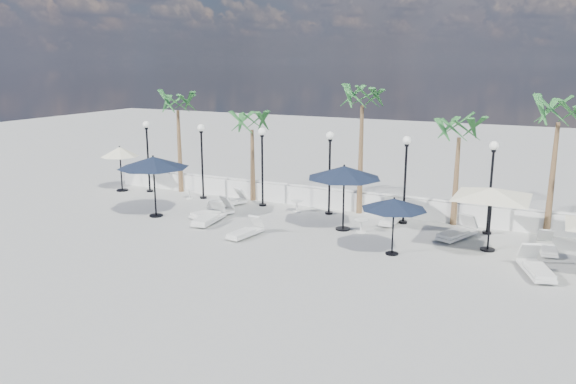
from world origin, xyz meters
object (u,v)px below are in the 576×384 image
at_px(lounger_5, 457,232).
at_px(parasol_navy_right, 394,204).
at_px(lounger_0, 228,201).
at_px(lounger_7, 536,268).
at_px(lounger_1, 209,217).
at_px(lounger_3, 213,212).
at_px(lounger_2, 246,231).
at_px(parasol_cream_small, 120,152).
at_px(lounger_4, 391,219).
at_px(lounger_6, 547,247).
at_px(parasol_cream_sq_a, 493,188).
at_px(parasol_navy_left, 153,163).
at_px(parasol_navy_mid, 344,173).

distance_m(lounger_5, parasol_navy_right, 3.83).
bearing_deg(lounger_0, lounger_7, 10.58).
distance_m(lounger_1, lounger_3, 0.95).
relative_size(lounger_2, parasol_cream_small, 0.76).
xyz_separation_m(lounger_2, parasol_navy_right, (5.89, 0.55, 1.67)).
distance_m(lounger_4, lounger_5, 3.12).
height_order(lounger_2, parasol_cream_small, parasol_cream_small).
height_order(lounger_5, lounger_6, lounger_5).
height_order(lounger_5, lounger_7, lounger_5).
distance_m(lounger_2, parasol_navy_right, 6.14).
relative_size(lounger_7, parasol_cream_small, 0.89).
bearing_deg(parasol_cream_sq_a, parasol_navy_right, -147.33).
bearing_deg(parasol_navy_left, parasol_cream_small, 146.43).
height_order(lounger_2, parasol_cream_sq_a, parasol_cream_sq_a).
bearing_deg(lounger_4, lounger_7, -30.13).
height_order(parasol_navy_left, parasol_navy_mid, parasol_navy_left).
relative_size(parasol_cream_sq_a, parasol_cream_small, 2.12).
relative_size(parasol_navy_left, parasol_navy_right, 1.33).
bearing_deg(parasol_navy_left, lounger_2, -9.67).
xyz_separation_m(lounger_0, lounger_3, (0.44, -1.99, 0.01)).
distance_m(lounger_0, lounger_7, 14.37).
bearing_deg(lounger_4, lounger_0, -173.34).
bearing_deg(lounger_6, parasol_navy_mid, 175.61).
xyz_separation_m(lounger_6, parasol_navy_mid, (-7.82, -0.59, 2.24)).
height_order(lounger_0, parasol_cream_sq_a, parasol_cream_sq_a).
distance_m(lounger_2, parasol_cream_small, 11.29).
relative_size(lounger_3, lounger_4, 1.24).
height_order(lounger_0, lounger_5, lounger_5).
height_order(lounger_4, lounger_6, lounger_4).
bearing_deg(lounger_4, parasol_navy_right, -71.19).
distance_m(lounger_2, lounger_6, 11.47).
bearing_deg(lounger_7, lounger_5, 116.26).
bearing_deg(parasol_navy_right, lounger_5, 58.07).
bearing_deg(lounger_0, lounger_1, -50.14).
bearing_deg(parasol_navy_mid, lounger_7, -15.23).
bearing_deg(parasol_navy_right, lounger_3, 171.38).
relative_size(lounger_1, lounger_2, 1.15).
bearing_deg(lounger_7, parasol_navy_left, 158.85).
bearing_deg(lounger_2, lounger_1, 166.81).
relative_size(lounger_4, parasol_navy_mid, 0.57).
height_order(lounger_2, lounger_3, lounger_3).
xyz_separation_m(lounger_2, lounger_4, (4.75, 4.45, -0.01)).
relative_size(parasol_navy_left, parasol_cream_sq_a, 0.61).
relative_size(lounger_0, lounger_2, 1.11).
distance_m(lounger_0, lounger_6, 14.27).
height_order(parasol_navy_right, parasol_cream_small, parasol_cream_small).
distance_m(lounger_0, lounger_3, 2.04).
relative_size(lounger_3, lounger_7, 0.98).
height_order(lounger_1, parasol_navy_mid, parasol_navy_mid).
bearing_deg(parasol_navy_right, lounger_6, 27.92).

